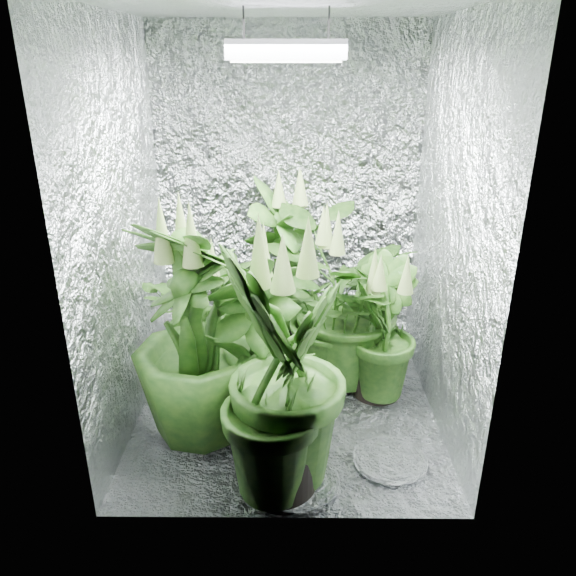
{
  "coord_description": "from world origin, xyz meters",
  "views": [
    {
      "loc": [
        0.03,
        -2.61,
        1.82
      ],
      "look_at": [
        0.01,
        0.0,
        0.72
      ],
      "focal_mm": 35.0,
      "sensor_mm": 36.0,
      "label": 1
    }
  ],
  "objects_px": {
    "plant_b": "(282,272)",
    "plant_f": "(255,350)",
    "plant_c": "(380,332)",
    "plant_e": "(339,303)",
    "grow_lamp": "(286,51)",
    "plant_a": "(215,316)",
    "circulation_fan": "(387,353)",
    "plant_g": "(283,379)",
    "plant_d": "(196,334)"
  },
  "relations": [
    {
      "from": "plant_a",
      "to": "plant_e",
      "type": "xyz_separation_m",
      "value": [
        0.71,
        -0.02,
        0.09
      ]
    },
    {
      "from": "plant_d",
      "to": "circulation_fan",
      "type": "xyz_separation_m",
      "value": [
        1.03,
        0.57,
        -0.42
      ]
    },
    {
      "from": "grow_lamp",
      "to": "plant_c",
      "type": "xyz_separation_m",
      "value": [
        0.52,
        0.15,
        -1.43
      ]
    },
    {
      "from": "plant_a",
      "to": "plant_c",
      "type": "distance_m",
      "value": 0.94
    },
    {
      "from": "grow_lamp",
      "to": "circulation_fan",
      "type": "xyz_separation_m",
      "value": [
        0.6,
        0.36,
        -1.67
      ]
    },
    {
      "from": "plant_a",
      "to": "plant_c",
      "type": "xyz_separation_m",
      "value": [
        0.93,
        -0.15,
        -0.03
      ]
    },
    {
      "from": "plant_b",
      "to": "plant_c",
      "type": "xyz_separation_m",
      "value": [
        0.55,
        -0.49,
        -0.16
      ]
    },
    {
      "from": "plant_e",
      "to": "circulation_fan",
      "type": "bearing_deg",
      "value": 14.66
    },
    {
      "from": "plant_d",
      "to": "plant_g",
      "type": "distance_m",
      "value": 0.6
    },
    {
      "from": "plant_c",
      "to": "circulation_fan",
      "type": "distance_m",
      "value": 0.33
    },
    {
      "from": "plant_f",
      "to": "plant_c",
      "type": "bearing_deg",
      "value": 29.87
    },
    {
      "from": "plant_e",
      "to": "plant_f",
      "type": "distance_m",
      "value": 0.68
    },
    {
      "from": "grow_lamp",
      "to": "plant_a",
      "type": "bearing_deg",
      "value": 144.93
    },
    {
      "from": "plant_a",
      "to": "plant_b",
      "type": "bearing_deg",
      "value": 42.39
    },
    {
      "from": "plant_a",
      "to": "plant_d",
      "type": "bearing_deg",
      "value": -91.75
    },
    {
      "from": "plant_f",
      "to": "plant_e",
      "type": "bearing_deg",
      "value": 48.91
    },
    {
      "from": "plant_g",
      "to": "grow_lamp",
      "type": "bearing_deg",
      "value": 89.26
    },
    {
      "from": "plant_b",
      "to": "plant_d",
      "type": "height_order",
      "value": "plant_d"
    },
    {
      "from": "plant_b",
      "to": "plant_c",
      "type": "height_order",
      "value": "plant_b"
    },
    {
      "from": "grow_lamp",
      "to": "plant_c",
      "type": "height_order",
      "value": "grow_lamp"
    },
    {
      "from": "plant_e",
      "to": "circulation_fan",
      "type": "distance_m",
      "value": 0.48
    },
    {
      "from": "grow_lamp",
      "to": "plant_f",
      "type": "bearing_deg",
      "value": -122.57
    },
    {
      "from": "plant_a",
      "to": "plant_d",
      "type": "height_order",
      "value": "plant_d"
    },
    {
      "from": "plant_b",
      "to": "plant_f",
      "type": "xyz_separation_m",
      "value": [
        -0.12,
        -0.88,
        -0.06
      ]
    },
    {
      "from": "plant_b",
      "to": "circulation_fan",
      "type": "height_order",
      "value": "plant_b"
    },
    {
      "from": "plant_e",
      "to": "plant_g",
      "type": "height_order",
      "value": "plant_g"
    },
    {
      "from": "plant_g",
      "to": "plant_f",
      "type": "bearing_deg",
      "value": 109.73
    },
    {
      "from": "plant_g",
      "to": "plant_d",
      "type": "bearing_deg",
      "value": 135.25
    },
    {
      "from": "plant_c",
      "to": "plant_e",
      "type": "height_order",
      "value": "plant_e"
    },
    {
      "from": "plant_f",
      "to": "plant_a",
      "type": "bearing_deg",
      "value": 116.47
    },
    {
      "from": "plant_e",
      "to": "plant_g",
      "type": "bearing_deg",
      "value": -108.38
    },
    {
      "from": "circulation_fan",
      "to": "grow_lamp",
      "type": "bearing_deg",
      "value": -135.13
    },
    {
      "from": "plant_c",
      "to": "plant_b",
      "type": "bearing_deg",
      "value": 138.08
    },
    {
      "from": "plant_c",
      "to": "plant_e",
      "type": "distance_m",
      "value": 0.28
    },
    {
      "from": "plant_d",
      "to": "plant_g",
      "type": "height_order",
      "value": "plant_g"
    },
    {
      "from": "grow_lamp",
      "to": "plant_g",
      "type": "xyz_separation_m",
      "value": [
        -0.01,
        -0.64,
        -1.24
      ]
    },
    {
      "from": "plant_a",
      "to": "plant_b",
      "type": "height_order",
      "value": "plant_b"
    },
    {
      "from": "plant_d",
      "to": "plant_e",
      "type": "bearing_deg",
      "value": 34.22
    },
    {
      "from": "plant_f",
      "to": "circulation_fan",
      "type": "distance_m",
      "value": 1.02
    },
    {
      "from": "plant_c",
      "to": "plant_g",
      "type": "height_order",
      "value": "plant_g"
    },
    {
      "from": "grow_lamp",
      "to": "plant_f",
      "type": "height_order",
      "value": "grow_lamp"
    },
    {
      "from": "plant_c",
      "to": "plant_a",
      "type": "bearing_deg",
      "value": 171.0
    },
    {
      "from": "plant_b",
      "to": "circulation_fan",
      "type": "xyz_separation_m",
      "value": [
        0.64,
        -0.28,
        -0.41
      ]
    },
    {
      "from": "plant_g",
      "to": "plant_b",
      "type": "bearing_deg",
      "value": 91.24
    },
    {
      "from": "plant_d",
      "to": "plant_e",
      "type": "xyz_separation_m",
      "value": [
        0.73,
        0.5,
        -0.06
      ]
    },
    {
      "from": "plant_d",
      "to": "circulation_fan",
      "type": "height_order",
      "value": "plant_d"
    },
    {
      "from": "plant_a",
      "to": "grow_lamp",
      "type": "bearing_deg",
      "value": -35.07
    },
    {
      "from": "plant_d",
      "to": "plant_g",
      "type": "bearing_deg",
      "value": -44.75
    },
    {
      "from": "plant_d",
      "to": "plant_f",
      "type": "xyz_separation_m",
      "value": [
        0.28,
        -0.02,
        -0.08
      ]
    },
    {
      "from": "plant_a",
      "to": "plant_f",
      "type": "height_order",
      "value": "plant_f"
    }
  ]
}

